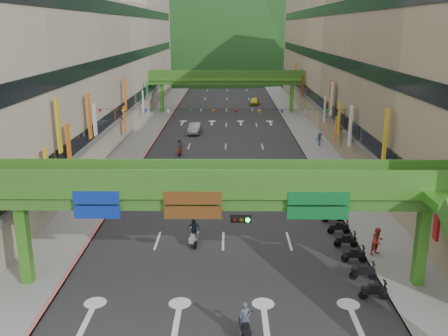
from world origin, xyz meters
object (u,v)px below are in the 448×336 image
(car_silver, at_px, (195,128))
(pedestrian_red, at_px, (377,243))
(scooter_rider_near, at_px, (245,322))
(car_yellow, at_px, (254,101))
(overpass_near, at_px, (239,202))
(scooter_rider_mid, at_px, (261,172))

(car_silver, bearing_deg, pedestrian_red, -64.29)
(car_silver, bearing_deg, scooter_rider_near, -78.02)
(scooter_rider_near, xyz_separation_m, car_yellow, (4.07, 73.30, -0.18))
(car_silver, height_order, pedestrian_red, pedestrian_red)
(overpass_near, xyz_separation_m, car_silver, (-5.19, 42.33, -4.48))
(car_silver, distance_m, pedestrian_red, 40.47)
(car_yellow, xyz_separation_m, pedestrian_red, (4.59, -64.54, 0.24))
(scooter_rider_near, bearing_deg, overpass_near, 92.77)
(overpass_near, xyz_separation_m, car_yellow, (4.28, 68.92, -4.55))
(pedestrian_red, bearing_deg, car_silver, 78.69)
(scooter_rider_mid, height_order, car_silver, scooter_rider_mid)
(scooter_rider_mid, height_order, car_yellow, scooter_rider_mid)
(car_yellow, bearing_deg, car_silver, -101.85)
(scooter_rider_mid, relative_size, car_silver, 0.49)
(scooter_rider_near, height_order, scooter_rider_mid, scooter_rider_mid)
(overpass_near, height_order, scooter_rider_near, overpass_near)
(car_silver, bearing_deg, overpass_near, -77.63)
(scooter_rider_near, xyz_separation_m, scooter_rider_mid, (2.18, 24.09, 0.30))
(car_silver, xyz_separation_m, car_yellow, (9.46, 26.58, -0.07))
(scooter_rider_near, height_order, pedestrian_red, scooter_rider_near)
(overpass_near, xyz_separation_m, pedestrian_red, (8.87, 4.38, -4.31))
(overpass_near, bearing_deg, scooter_rider_mid, 83.07)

